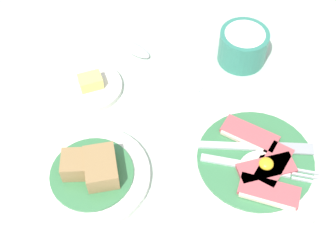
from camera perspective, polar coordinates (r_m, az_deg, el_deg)
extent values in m
plane|color=#B7CCB7|center=(0.75, 5.77, -6.30)|extent=(3.00, 3.00, 0.00)
cylinder|color=silver|center=(0.76, 10.52, -4.30)|extent=(0.26, 0.26, 0.01)
cylinder|color=#3D7F4C|center=(0.76, 10.61, -3.99)|extent=(0.19, 0.19, 0.00)
cube|color=#BC5156|center=(0.75, 12.68, -4.42)|extent=(0.08, 0.08, 0.01)
cube|color=beige|center=(0.75, 11.59, -3.86)|extent=(0.06, 0.06, 0.01)
cube|color=#BC5156|center=(0.73, 12.22, -7.72)|extent=(0.10, 0.07, 0.01)
cube|color=beige|center=(0.72, 11.99, -8.80)|extent=(0.08, 0.05, 0.01)
cube|color=#BC5156|center=(0.78, 9.94, -0.98)|extent=(0.10, 0.09, 0.01)
cube|color=beige|center=(0.77, 9.46, -1.83)|extent=(0.08, 0.06, 0.01)
cube|color=#BC5156|center=(0.74, 11.89, -5.07)|extent=(0.09, 0.05, 0.01)
cube|color=beige|center=(0.75, 11.44, -4.03)|extent=(0.08, 0.02, 0.01)
ellipsoid|color=white|center=(0.74, 11.49, -5.07)|extent=(0.07, 0.06, 0.01)
ellipsoid|color=yellow|center=(0.74, 11.97, -4.77)|extent=(0.02, 0.02, 0.01)
cube|color=silver|center=(0.74, 8.13, -4.52)|extent=(0.10, 0.05, 0.00)
cube|color=silver|center=(0.75, 13.67, -5.43)|extent=(0.03, 0.02, 0.00)
cube|color=silver|center=(0.75, 16.41, -6.39)|extent=(0.04, 0.02, 0.00)
cube|color=silver|center=(0.75, 16.43, -5.86)|extent=(0.04, 0.02, 0.00)
cube|color=silver|center=(0.76, 16.46, -5.35)|extent=(0.04, 0.02, 0.00)
cube|color=silver|center=(0.76, 7.74, -2.42)|extent=(0.11, 0.03, 0.00)
cube|color=#9EA0A5|center=(0.77, 14.56, -2.65)|extent=(0.08, 0.03, 0.00)
cylinder|color=silver|center=(0.75, -9.18, -6.04)|extent=(0.18, 0.18, 0.01)
cylinder|color=#3D7F4C|center=(0.74, -9.26, -5.73)|extent=(0.13, 0.13, 0.00)
cube|color=#9E7A4C|center=(0.73, -11.07, -4.63)|extent=(0.05, 0.05, 0.03)
cube|color=#9E7A4C|center=(0.72, -8.15, -5.02)|extent=(0.05, 0.07, 0.03)
cylinder|color=#337F6B|center=(0.89, 9.11, 9.54)|extent=(0.09, 0.09, 0.06)
cylinder|color=white|center=(0.87, 9.36, 10.85)|extent=(0.07, 0.07, 0.01)
cylinder|color=silver|center=(0.86, -9.27, 4.69)|extent=(0.11, 0.11, 0.01)
cube|color=#F4E06B|center=(0.84, -9.41, 5.39)|extent=(0.05, 0.04, 0.02)
cube|color=silver|center=(0.87, 1.21, 6.16)|extent=(0.08, 0.09, 0.01)
ellipsoid|color=silver|center=(0.91, -4.07, 9.32)|extent=(0.07, 0.07, 0.01)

